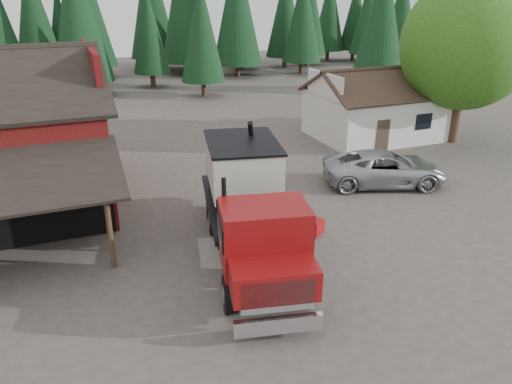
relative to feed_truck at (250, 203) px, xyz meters
name	(u,v)px	position (x,y,z in m)	size (l,w,h in m)	color
ground	(278,265)	(0.66, -1.08, -2.17)	(120.00, 120.00, 0.00)	#4B413B
farmhouse	(376,112)	(13.66, 11.92, -0.50)	(8.60, 6.42, 4.65)	silver
deciduous_tree	(466,49)	(17.67, 8.89, 3.74)	(8.00, 8.00, 10.20)	#382619
conifer_backdrop	(120,79)	(0.66, 40.92, -2.17)	(76.00, 16.00, 16.00)	black
near_pine_b	(201,30)	(6.66, 28.92, 3.72)	(3.96, 3.96, 10.40)	#382619
near_pine_c	(382,16)	(22.66, 24.92, 4.73)	(4.84, 4.84, 12.40)	#382619
near_pine_d	(77,11)	(-3.34, 32.92, 5.23)	(5.28, 5.28, 13.40)	#382619
feed_truck	(250,203)	(0.00, 0.00, 0.00)	(4.83, 10.61, 4.63)	black
silver_car	(385,168)	(9.06, 4.25, -1.30)	(2.88, 6.24, 1.73)	#B2B4BB
equip_box	(309,225)	(2.97, 0.88, -1.87)	(0.70, 1.10, 0.60)	maroon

